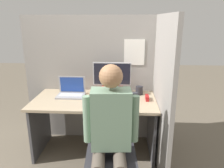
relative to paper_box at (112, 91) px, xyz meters
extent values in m
cube|color=gray|center=(-0.20, 0.16, 0.10)|extent=(1.97, 0.04, 1.70)
cube|color=white|center=(0.28, 0.14, 0.48)|extent=(0.26, 0.01, 0.33)
cube|color=gray|center=(0.56, -0.30, 0.10)|extent=(0.04, 1.38, 1.70)
cube|color=tan|center=(-0.20, -0.23, -0.05)|extent=(1.47, 0.74, 0.03)
cube|color=#4C4C51|center=(-0.90, -0.23, -0.41)|extent=(0.03, 0.63, 0.69)
cube|color=#4C4C51|center=(0.50, -0.23, -0.41)|extent=(0.03, 0.63, 0.69)
cube|color=red|center=(0.00, 0.00, 0.00)|extent=(0.28, 0.21, 0.07)
cylinder|color=#B2B2B7|center=(0.00, 0.00, 0.04)|extent=(0.20, 0.20, 0.01)
cylinder|color=#B2B2B7|center=(0.00, 0.00, 0.07)|extent=(0.04, 0.04, 0.05)
cube|color=#B2B2B7|center=(0.00, 0.00, 0.23)|extent=(0.48, 0.02, 0.29)
cube|color=black|center=(0.00, -0.01, 0.23)|extent=(0.46, 0.00, 0.27)
cube|color=#99999E|center=(-0.50, -0.16, -0.02)|extent=(0.34, 0.22, 0.02)
cube|color=silver|center=(-0.50, -0.14, -0.01)|extent=(0.29, 0.12, 0.00)
cube|color=#99999E|center=(-0.50, -0.06, 0.09)|extent=(0.34, 0.03, 0.22)
cube|color=#1E3D93|center=(-0.50, -0.07, 0.09)|extent=(0.30, 0.02, 0.19)
ellipsoid|color=silver|center=(-0.27, -0.29, -0.02)|extent=(0.07, 0.05, 0.03)
cube|color=#A31919|center=(0.43, -0.21, -0.01)|extent=(0.04, 0.13, 0.05)
cone|color=orange|center=(-0.06, -0.51, -0.01)|extent=(0.05, 0.10, 0.05)
cylinder|color=green|center=(-0.06, -0.45, -0.01)|extent=(0.03, 0.02, 0.03)
cube|color=#2D2D33|center=(0.05, -0.97, -0.34)|extent=(0.49, 0.49, 0.07)
cube|color=#2D2D33|center=(0.07, -0.71, -0.04)|extent=(0.44, 0.08, 0.53)
cylinder|color=brown|center=(-0.05, -1.10, -0.25)|extent=(0.13, 0.34, 0.11)
cylinder|color=brown|center=(0.13, -1.09, -0.25)|extent=(0.13, 0.34, 0.11)
cube|color=gray|center=(0.05, -0.97, 0.07)|extent=(0.35, 0.22, 0.53)
sphere|color=#9E704C|center=(0.05, -0.97, 0.45)|extent=(0.20, 0.20, 0.20)
cylinder|color=gray|center=(-0.16, -0.98, 0.07)|extent=(0.07, 0.07, 0.42)
cylinder|color=gray|center=(0.25, -0.95, 0.07)|extent=(0.07, 0.07, 0.42)
cylinder|color=#232328|center=(0.35, -0.02, 0.02)|extent=(0.09, 0.09, 0.11)
camera|label=1|loc=(0.16, -2.67, 0.89)|focal=35.00mm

